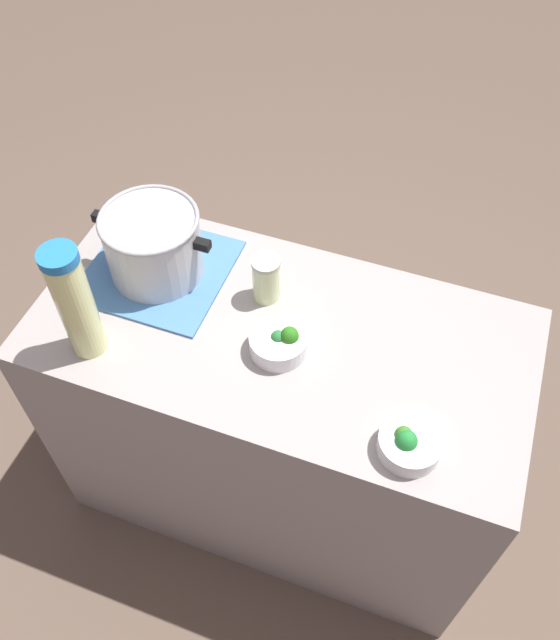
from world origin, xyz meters
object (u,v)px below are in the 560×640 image
broccoli_bowl_center (279,342)px  lemonade_pitcher (75,303)px  mason_jar (266,279)px  cooking_pot (153,243)px  broccoli_bowl_front (409,444)px

broccoli_bowl_center → lemonade_pitcher: bearing=-161.5°
mason_jar → cooking_pot: bearing=-176.3°
broccoli_bowl_center → cooking_pot: bearing=161.3°
broccoli_bowl_front → broccoli_bowl_center: broccoli_bowl_center is taller
lemonade_pitcher → cooking_pot: bearing=80.7°
cooking_pot → broccoli_bowl_center: cooking_pot is taller
mason_jar → broccoli_bowl_center: mason_jar is taller
lemonade_pitcher → mason_jar: (0.34, 0.29, -0.10)m
mason_jar → broccoli_bowl_front: 0.54m
cooking_pot → mason_jar: bearing=3.7°
lemonade_pitcher → broccoli_bowl_center: (0.43, 0.14, -0.13)m
lemonade_pitcher → broccoli_bowl_center: 0.47m
lemonade_pitcher → broccoli_bowl_front: lemonade_pitcher is taller
broccoli_bowl_front → broccoli_bowl_center: size_ratio=0.99×
cooking_pot → mason_jar: 0.30m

